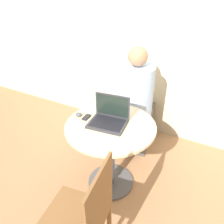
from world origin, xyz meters
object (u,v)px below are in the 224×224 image
(cell_phone, at_px, (86,117))
(laptop, at_px, (109,118))
(person_seated, at_px, (136,109))
(chair_empty, at_px, (83,219))

(cell_phone, bearing_deg, laptop, 8.37)
(laptop, distance_m, person_seated, 0.69)
(laptop, xyz_separation_m, chair_empty, (0.22, -0.75, -0.28))
(laptop, distance_m, cell_phone, 0.22)
(cell_phone, height_order, chair_empty, chair_empty)
(laptop, height_order, cell_phone, laptop)
(laptop, height_order, chair_empty, laptop)
(chair_empty, bearing_deg, cell_phone, 121.35)
(chair_empty, distance_m, person_seated, 1.41)
(cell_phone, xyz_separation_m, chair_empty, (0.43, -0.71, -0.24))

